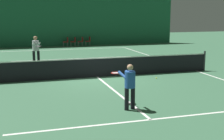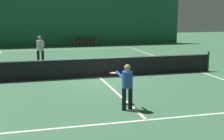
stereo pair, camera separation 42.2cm
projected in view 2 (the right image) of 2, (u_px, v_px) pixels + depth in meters
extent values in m
plane|color=#386647|center=(99.00, 77.00, 15.22)|extent=(60.00, 60.00, 0.00)
cube|color=#1E5B3D|center=(64.00, 21.00, 28.96)|extent=(23.00, 0.12, 4.71)
cube|color=white|center=(69.00, 49.00, 26.53)|extent=(11.00, 0.10, 0.00)
cube|color=white|center=(79.00, 58.00, 21.30)|extent=(8.25, 0.10, 0.00)
cube|color=white|center=(147.00, 120.00, 9.13)|extent=(8.25, 0.10, 0.00)
cube|color=white|center=(200.00, 72.00, 16.60)|extent=(0.10, 23.80, 0.00)
cube|color=white|center=(99.00, 77.00, 15.22)|extent=(0.10, 12.80, 0.00)
cube|color=black|center=(99.00, 67.00, 15.13)|extent=(11.90, 0.02, 0.95)
cube|color=white|center=(99.00, 58.00, 15.05)|extent=(11.90, 0.02, 0.05)
cylinder|color=#333338|center=(208.00, 61.00, 16.62)|extent=(0.10, 0.10, 1.07)
cylinder|color=black|center=(124.00, 99.00, 9.99)|extent=(0.17, 0.17, 0.73)
cylinder|color=black|center=(130.00, 98.00, 10.09)|extent=(0.17, 0.17, 0.73)
cylinder|color=#234C99|center=(127.00, 80.00, 9.93)|extent=(0.40, 0.40, 0.53)
sphere|color=tan|center=(127.00, 67.00, 9.85)|extent=(0.20, 0.20, 0.20)
cylinder|color=#234C99|center=(120.00, 75.00, 10.06)|extent=(0.19, 0.51, 0.21)
cylinder|color=#234C99|center=(127.00, 74.00, 10.17)|extent=(0.19, 0.51, 0.21)
cylinder|color=black|center=(118.00, 74.00, 10.47)|extent=(0.09, 0.31, 0.03)
torus|color=red|center=(114.00, 73.00, 10.74)|extent=(0.39, 0.39, 0.03)
cylinder|color=silver|center=(114.00, 73.00, 10.74)|extent=(0.33, 0.33, 0.00)
cylinder|color=black|center=(43.00, 57.00, 18.94)|extent=(0.18, 0.18, 0.84)
cylinder|color=black|center=(38.00, 57.00, 18.84)|extent=(0.18, 0.18, 0.84)
cylinder|color=#B7B7BC|center=(40.00, 45.00, 18.76)|extent=(0.43, 0.43, 0.61)
sphere|color=#936B4C|center=(40.00, 38.00, 18.67)|extent=(0.23, 0.23, 0.23)
cylinder|color=#B7B7BC|center=(43.00, 43.00, 18.53)|extent=(0.16, 0.59, 0.25)
cylinder|color=#B7B7BC|center=(38.00, 44.00, 18.42)|extent=(0.16, 0.59, 0.25)
cylinder|color=black|center=(42.00, 45.00, 18.10)|extent=(0.06, 0.31, 0.03)
torus|color=black|center=(42.00, 46.00, 17.82)|extent=(0.36, 0.36, 0.03)
cylinder|color=silver|center=(42.00, 46.00, 17.82)|extent=(0.30, 0.30, 0.00)
cylinder|color=#99999E|center=(70.00, 44.00, 29.11)|extent=(0.03, 0.03, 0.39)
cylinder|color=#99999E|center=(70.00, 44.00, 28.75)|extent=(0.03, 0.03, 0.39)
cylinder|color=#99999E|center=(74.00, 44.00, 29.21)|extent=(0.03, 0.03, 0.39)
cylinder|color=#99999E|center=(74.00, 44.00, 28.84)|extent=(0.03, 0.03, 0.39)
cube|color=#A51E1E|center=(72.00, 42.00, 28.94)|extent=(0.44, 0.44, 0.05)
cube|color=#A51E1E|center=(74.00, 39.00, 28.95)|extent=(0.04, 0.44, 0.40)
cylinder|color=#99999E|center=(77.00, 44.00, 29.29)|extent=(0.03, 0.03, 0.39)
cylinder|color=#99999E|center=(78.00, 44.00, 28.92)|extent=(0.03, 0.03, 0.39)
cylinder|color=#99999E|center=(81.00, 44.00, 29.38)|extent=(0.03, 0.03, 0.39)
cylinder|color=#99999E|center=(82.00, 44.00, 29.02)|extent=(0.03, 0.03, 0.39)
cube|color=#A51E1E|center=(79.00, 42.00, 29.11)|extent=(0.44, 0.44, 0.05)
cube|color=#A51E1E|center=(81.00, 39.00, 29.12)|extent=(0.04, 0.44, 0.40)
cylinder|color=#99999E|center=(84.00, 44.00, 29.46)|extent=(0.03, 0.03, 0.39)
cylinder|color=#99999E|center=(85.00, 44.00, 29.10)|extent=(0.03, 0.03, 0.39)
cylinder|color=#99999E|center=(88.00, 44.00, 29.56)|extent=(0.03, 0.03, 0.39)
cylinder|color=#99999E|center=(89.00, 44.00, 29.20)|extent=(0.03, 0.03, 0.39)
cube|color=#A51E1E|center=(87.00, 41.00, 29.29)|extent=(0.44, 0.44, 0.05)
cube|color=#A51E1E|center=(89.00, 39.00, 29.30)|extent=(0.04, 0.44, 0.40)
cylinder|color=#99999E|center=(92.00, 43.00, 29.64)|extent=(0.03, 0.03, 0.39)
cylinder|color=#99999E|center=(92.00, 44.00, 29.28)|extent=(0.03, 0.03, 0.39)
cylinder|color=#99999E|center=(96.00, 43.00, 29.73)|extent=(0.03, 0.03, 0.39)
cylinder|color=#99999E|center=(96.00, 44.00, 29.37)|extent=(0.03, 0.03, 0.39)
cube|color=#A51E1E|center=(94.00, 41.00, 29.46)|extent=(0.44, 0.44, 0.05)
cube|color=#A51E1E|center=(96.00, 39.00, 29.47)|extent=(0.04, 0.44, 0.40)
sphere|color=#D1DB33|center=(158.00, 78.00, 14.76)|extent=(0.07, 0.07, 0.07)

